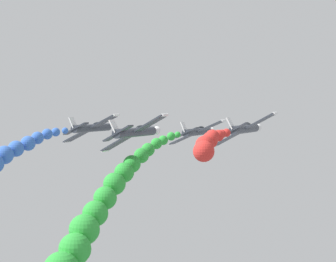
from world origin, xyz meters
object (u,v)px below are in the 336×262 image
(airplane_right_inner, at_px, (245,129))
(airplane_lead, at_px, (198,132))
(airplane_left_outer, at_px, (136,132))
(airplane_left_inner, at_px, (93,128))

(airplane_right_inner, bearing_deg, airplane_lead, 139.04)
(airplane_lead, bearing_deg, airplane_left_outer, -87.75)
(airplane_left_inner, bearing_deg, airplane_left_outer, -38.72)
(airplane_lead, distance_m, airplane_right_inner, 13.91)
(airplane_left_inner, bearing_deg, airplane_right_inner, 4.56)
(airplane_lead, height_order, airplane_right_inner, airplane_right_inner)
(airplane_left_inner, bearing_deg, airplane_lead, 42.80)
(airplane_left_outer, bearing_deg, airplane_left_inner, 141.28)
(airplane_right_inner, height_order, airplane_left_outer, airplane_right_inner)
(airplane_lead, xyz_separation_m, airplane_left_inner, (-11.74, -10.87, 0.77))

